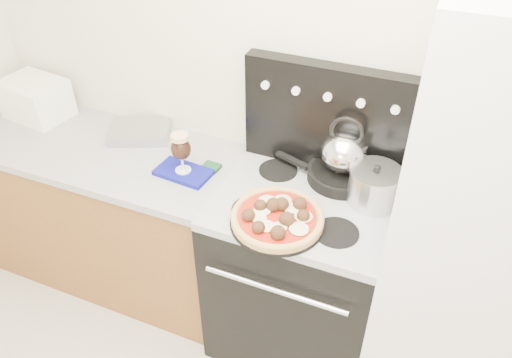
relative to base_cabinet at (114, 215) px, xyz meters
The scene contains 16 objects.
room_shell 1.59m from the base_cabinet, 41.46° to the right, with size 3.52×3.01×2.52m.
base_cabinet is the anchor object (origin of this frame).
countertop 0.45m from the base_cabinet, ahead, with size 1.48×0.63×0.04m, color #A5A5A5.
stove_body 1.11m from the base_cabinet, ahead, with size 0.76×0.65×0.88m, color black.
cooktop 1.20m from the base_cabinet, ahead, with size 0.76×0.65×0.04m, color #ADADB2.
backguard 1.35m from the base_cabinet, 12.75° to the left, with size 0.76×0.08×0.50m, color black.
fridge 1.88m from the base_cabinet, ahead, with size 0.64×0.68×1.90m, color silver.
toaster_oven 0.75m from the base_cabinet, 165.19° to the left, with size 0.33×0.24×0.21m, color white.
foil_sheet 0.55m from the base_cabinet, 45.32° to the left, with size 0.30×0.22×0.06m, color silver.
oven_mitt 0.71m from the base_cabinet, ahead, with size 0.26×0.15×0.02m, color navy.
beer_glass 0.79m from the base_cabinet, ahead, with size 0.09×0.09×0.20m, color black, non-canonical shape.
pizza_pan 1.18m from the base_cabinet, 11.51° to the right, with size 0.38×0.38×0.01m, color black.
pizza 1.19m from the base_cabinet, 11.51° to the right, with size 0.37×0.37×0.05m, color tan, non-canonical shape.
skillet 1.33m from the base_cabinet, ahead, with size 0.30×0.30×0.05m, color black.
tea_kettle 1.39m from the base_cabinet, ahead, with size 0.20×0.20×0.22m, color white, non-canonical shape.
stock_pot 1.48m from the base_cabinet, ahead, with size 0.21×0.21×0.15m, color silver.
Camera 1 is at (0.52, -0.43, 2.29)m, focal length 35.00 mm.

